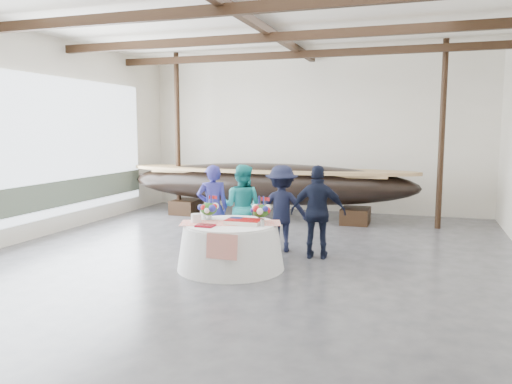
% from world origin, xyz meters
% --- Properties ---
extents(floor, '(10.00, 12.00, 0.01)m').
position_xyz_m(floor, '(0.00, 0.00, 0.00)').
color(floor, '#3D3D42').
rests_on(floor, ground).
extents(wall_back, '(10.00, 0.02, 4.50)m').
position_xyz_m(wall_back, '(0.00, 6.00, 2.25)').
color(wall_back, silver).
rests_on(wall_back, ground).
extents(wall_left, '(0.02, 12.00, 4.50)m').
position_xyz_m(wall_left, '(-5.00, 0.00, 2.25)').
color(wall_left, silver).
rests_on(wall_left, ground).
extents(ceiling, '(10.00, 12.00, 0.01)m').
position_xyz_m(ceiling, '(0.00, 0.00, 4.50)').
color(ceiling, white).
rests_on(ceiling, wall_back).
extents(pavilion_structure, '(9.80, 11.76, 4.50)m').
position_xyz_m(pavilion_structure, '(0.00, 0.75, 4.00)').
color(pavilion_structure, black).
rests_on(pavilion_structure, ground).
extents(open_bay, '(0.03, 7.00, 3.20)m').
position_xyz_m(open_bay, '(-4.95, 1.00, 1.83)').
color(open_bay, silver).
rests_on(open_bay, ground).
extents(longboat_display, '(7.97, 1.59, 1.49)m').
position_xyz_m(longboat_display, '(-0.87, 4.28, 0.95)').
color(longboat_display, black).
rests_on(longboat_display, ground).
extents(banquet_table, '(1.86, 1.86, 0.80)m').
position_xyz_m(banquet_table, '(-0.04, -0.55, 0.40)').
color(banquet_table, white).
rests_on(banquet_table, ground).
extents(tabletop_items, '(1.81, 1.08, 0.40)m').
position_xyz_m(tabletop_items, '(-0.06, -0.43, 0.95)').
color(tabletop_items, red).
rests_on(tabletop_items, banquet_table).
extents(guest_woman_blue, '(0.74, 0.66, 1.71)m').
position_xyz_m(guest_woman_blue, '(-0.85, 0.56, 0.86)').
color(guest_woman_blue, navy).
rests_on(guest_woman_blue, ground).
extents(guest_woman_teal, '(0.85, 0.67, 1.71)m').
position_xyz_m(guest_woman_teal, '(-0.35, 0.89, 0.85)').
color(guest_woman_teal, teal).
rests_on(guest_woman_teal, ground).
extents(guest_man_left, '(1.22, 0.86, 1.71)m').
position_xyz_m(guest_man_left, '(0.48, 0.91, 0.85)').
color(guest_man_left, black).
rests_on(guest_man_left, ground).
extents(guest_man_right, '(1.07, 0.54, 1.75)m').
position_xyz_m(guest_man_right, '(1.27, 0.59, 0.88)').
color(guest_man_right, black).
rests_on(guest_man_right, ground).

